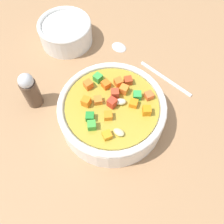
# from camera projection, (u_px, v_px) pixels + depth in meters

# --- Properties ---
(ground_plane) EXTENTS (1.40, 1.40, 0.02)m
(ground_plane) POSITION_uv_depth(u_px,v_px,m) (112.00, 122.00, 0.43)
(ground_plane) COLOR #9E754F
(soup_bowl_main) EXTENTS (0.17, 0.17, 0.06)m
(soup_bowl_main) POSITION_uv_depth(u_px,v_px,m) (112.00, 111.00, 0.39)
(soup_bowl_main) COLOR white
(soup_bowl_main) RESTS_ON ground_plane
(spoon) EXTENTS (0.10, 0.18, 0.01)m
(spoon) POSITION_uv_depth(u_px,v_px,m) (138.00, 59.00, 0.48)
(spoon) COLOR silver
(spoon) RESTS_ON ground_plane
(side_bowl_small) EXTENTS (0.11, 0.11, 0.05)m
(side_bowl_small) POSITION_uv_depth(u_px,v_px,m) (66.00, 32.00, 0.49)
(side_bowl_small) COLOR white
(side_bowl_small) RESTS_ON ground_plane
(pepper_shaker) EXTENTS (0.03, 0.03, 0.07)m
(pepper_shaker) POSITION_uv_depth(u_px,v_px,m) (31.00, 88.00, 0.41)
(pepper_shaker) COLOR #4C3828
(pepper_shaker) RESTS_ON ground_plane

